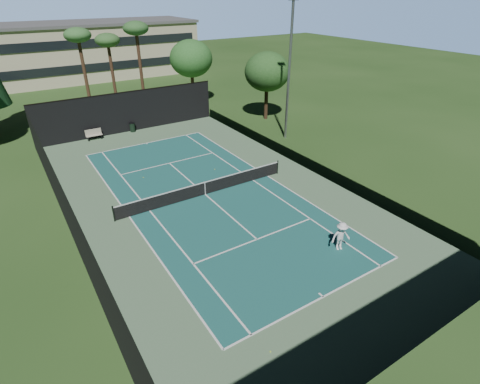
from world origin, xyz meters
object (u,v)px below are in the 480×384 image
(tennis_ball_a, at_px, (270,352))
(trash_bin, at_px, (132,127))
(tennis_ball_c, at_px, (215,169))
(tennis_ball_d, at_px, (143,178))
(tennis_ball_b, at_px, (191,189))
(park_bench, at_px, (94,134))
(tennis_net, at_px, (205,188))
(player, at_px, (341,236))

(tennis_ball_a, relative_size, trash_bin, 0.07)
(tennis_ball_c, height_order, tennis_ball_d, same)
(tennis_ball_a, height_order, tennis_ball_b, tennis_ball_a)
(park_bench, distance_m, trash_bin, 3.86)
(park_bench, bearing_deg, tennis_ball_c, -62.36)
(tennis_net, distance_m, trash_bin, 15.72)
(park_bench, height_order, trash_bin, park_bench)
(tennis_ball_d, bearing_deg, tennis_ball_c, -17.43)
(tennis_ball_a, bearing_deg, trash_bin, 82.18)
(tennis_ball_b, bearing_deg, tennis_ball_a, -103.48)
(tennis_net, distance_m, tennis_ball_a, 13.58)
(tennis_ball_c, distance_m, tennis_ball_d, 5.62)
(tennis_net, distance_m, tennis_ball_d, 5.68)
(tennis_net, xyz_separation_m, trash_bin, (0.01, 15.72, -0.08))
(tennis_ball_b, bearing_deg, tennis_ball_c, 32.57)
(tennis_ball_c, bearing_deg, tennis_ball_b, -147.43)
(tennis_ball_a, bearing_deg, park_bench, 89.82)
(tennis_ball_a, xyz_separation_m, trash_bin, (3.94, 28.70, 0.45))
(tennis_ball_c, bearing_deg, park_bench, 117.64)
(tennis_ball_b, height_order, tennis_ball_d, tennis_ball_d)
(tennis_ball_a, height_order, tennis_ball_c, tennis_ball_c)
(tennis_ball_a, relative_size, park_bench, 0.04)
(tennis_ball_b, relative_size, park_bench, 0.04)
(tennis_net, height_order, tennis_ball_a, tennis_net)
(tennis_ball_c, bearing_deg, tennis_ball_a, -111.88)
(tennis_ball_c, relative_size, park_bench, 0.05)
(tennis_ball_a, relative_size, tennis_ball_d, 0.90)
(tennis_ball_d, bearing_deg, player, -67.07)
(tennis_net, bearing_deg, tennis_ball_b, 112.35)
(tennis_ball_a, distance_m, trash_bin, 28.98)
(tennis_net, distance_m, park_bench, 15.99)
(tennis_ball_a, xyz_separation_m, tennis_ball_d, (1.16, 17.91, 0.00))
(player, xyz_separation_m, tennis_ball_d, (-6.15, 14.54, -0.83))
(tennis_ball_b, bearing_deg, tennis_net, -67.65)
(trash_bin, bearing_deg, tennis_ball_d, -104.48)
(tennis_net, xyz_separation_m, park_bench, (-3.84, 15.52, -0.01))
(tennis_ball_d, height_order, park_bench, park_bench)
(tennis_net, bearing_deg, trash_bin, 89.97)
(tennis_ball_b, bearing_deg, trash_bin, 87.91)
(tennis_ball_a, relative_size, tennis_ball_c, 0.91)
(tennis_net, xyz_separation_m, tennis_ball_d, (-2.78, 4.93, -0.52))
(park_bench, bearing_deg, tennis_ball_a, -90.18)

